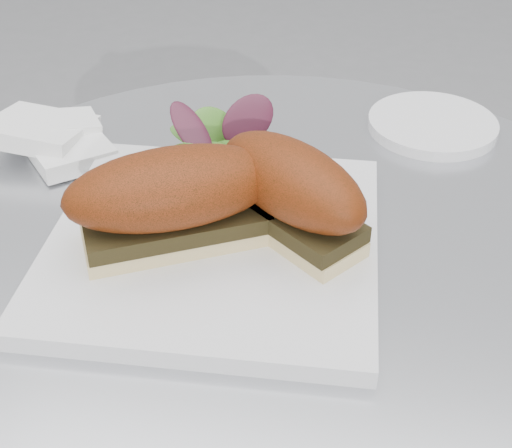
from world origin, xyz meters
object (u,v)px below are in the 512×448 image
Objects in this scene: plate at (214,242)px; saucer at (432,125)px; sandwich_left at (174,197)px; sandwich_right at (291,190)px.

plate is 1.96× the size of saucer.
sandwich_right is (0.09, 0.03, 0.00)m from sandwich_left.
sandwich_left is at bearing -129.46° from saucer.
plate reaches higher than saucer.
sandwich_right is 0.26m from saucer.
plate is 1.42× the size of sandwich_left.
plate is at bearing -3.20° from sandwich_left.
saucer is at bearing 23.22° from sandwich_left.
sandwich_left is at bearing -155.89° from plate.
plate is 0.08m from sandwich_right.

